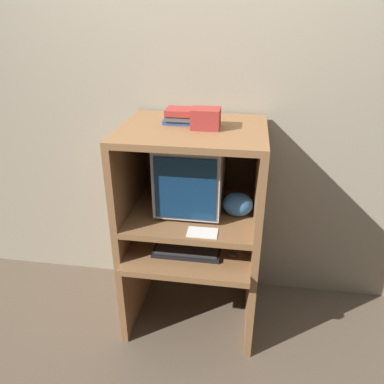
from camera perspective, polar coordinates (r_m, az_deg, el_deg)
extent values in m
plane|color=brown|center=(2.50, -1.12, -22.81)|extent=(12.00, 12.00, 0.00)
cube|color=gray|center=(2.42, 1.53, 12.17)|extent=(6.00, 0.06, 2.60)
cube|color=brown|center=(2.59, -8.41, -11.76)|extent=(0.04, 0.66, 0.60)
cube|color=brown|center=(2.51, 8.98, -13.36)|extent=(0.04, 0.66, 0.60)
cube|color=brown|center=(2.21, -0.60, -9.85)|extent=(0.72, 0.42, 0.04)
cube|color=brown|center=(2.37, -9.03, -4.07)|extent=(0.04, 0.66, 0.20)
cube|color=brown|center=(2.28, 9.67, -5.52)|extent=(0.04, 0.66, 0.20)
cube|color=brown|center=(2.25, 0.12, -3.08)|extent=(0.72, 0.66, 0.04)
cube|color=brown|center=(2.22, -9.66, 3.82)|extent=(0.04, 0.66, 0.51)
cube|color=brown|center=(2.12, 10.38, 2.64)|extent=(0.04, 0.66, 0.51)
cube|color=brown|center=(2.05, 0.13, 9.36)|extent=(0.72, 0.66, 0.04)
cube|color=#48321E|center=(2.43, 1.25, 6.15)|extent=(0.72, 0.01, 0.51)
cylinder|color=#B2B2B7|center=(2.29, -0.06, -1.78)|extent=(0.21, 0.21, 0.02)
cube|color=#B2B2B7|center=(2.20, -0.07, 2.96)|extent=(0.37, 0.45, 0.39)
cube|color=navy|center=(2.00, -1.06, 0.42)|extent=(0.33, 0.01, 0.36)
cube|color=black|center=(2.19, -0.85, -9.20)|extent=(0.39, 0.14, 0.02)
cube|color=#333335|center=(2.19, -0.85, -8.92)|extent=(0.36, 0.11, 0.01)
ellipsoid|color=#28282B|center=(2.18, 6.20, -9.47)|extent=(0.06, 0.04, 0.03)
ellipsoid|color=#336BB7|center=(2.17, 6.99, -1.88)|extent=(0.17, 0.13, 0.14)
cube|color=navy|center=(2.13, -1.65, 10.80)|extent=(0.19, 0.14, 0.02)
cube|color=#4C4C51|center=(2.12, -1.43, 11.41)|extent=(0.18, 0.14, 0.03)
cube|color=maroon|center=(2.10, -1.50, 12.17)|extent=(0.18, 0.14, 0.03)
cube|color=white|center=(2.02, 1.60, -6.20)|extent=(0.16, 0.11, 0.00)
cube|color=maroon|center=(2.02, 2.11, 11.14)|extent=(0.15, 0.13, 0.11)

